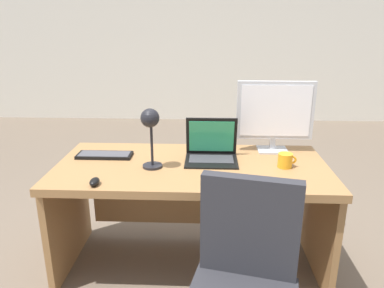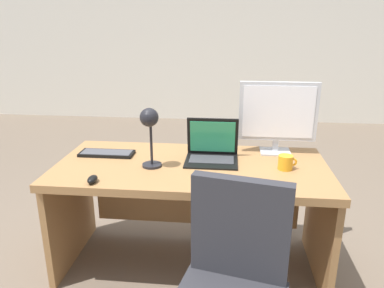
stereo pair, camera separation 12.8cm
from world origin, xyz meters
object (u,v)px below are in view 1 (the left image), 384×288
Objects in this scene: monitor at (275,113)px; laptop at (211,147)px; mouse at (95,182)px; desk_lamp at (150,126)px; desk at (192,189)px; coffee_mug at (285,160)px; keyboard at (105,155)px.

monitor reaches higher than laptop.
desk_lamp reaches higher than mouse.
laptop is 0.78m from mouse.
laptop is at bearing -159.21° from monitor.
desk is 18.79× the size of mouse.
monitor is at bearing 95.19° from coffee_mug.
coffee_mug is at bearing -6.37° from desk.
laptop is at bearing 0.36° from keyboard.
desk is at bearing 173.63° from coffee_mug.
mouse is at bearing -137.79° from desk_lamp.
monitor is 0.38m from coffee_mug.
desk_lamp reaches higher than keyboard.
desk is 14.94× the size of coffee_mug.
desk is 3.30× the size of monitor.
keyboard is 3.17× the size of coffee_mug.
laptop reaches higher than coffee_mug.
keyboard is (-0.70, -0.00, -0.07)m from laptop.
keyboard is at bearing -171.67° from monitor.
monitor is at bearing 29.94° from mouse.
desk is 0.62m from coffee_mug.
mouse reaches higher than keyboard.
monitor is (0.54, 0.24, 0.45)m from desk.
desk_lamp is 3.29× the size of coffee_mug.
laptop is at bearing 162.76° from coffee_mug.
monitor is 5.69× the size of mouse.
desk_lamp is at bearing -29.56° from keyboard.
laptop is 3.69× the size of mouse.
laptop is 0.70m from keyboard.
laptop reaches higher than keyboard.
keyboard is (-1.12, -0.16, -0.26)m from monitor.
monitor is 1.16m from keyboard.
laptop is at bearing 31.85° from desk.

